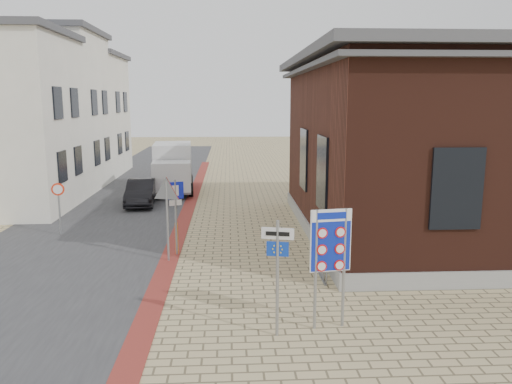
{
  "coord_description": "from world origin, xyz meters",
  "views": [
    {
      "loc": [
        -0.01,
        -11.71,
        5.1
      ],
      "look_at": [
        0.84,
        4.06,
        2.2
      ],
      "focal_mm": 35.0,
      "sensor_mm": 36.0,
      "label": 1
    }
  ],
  "objects_px": {
    "sedan": "(141,192)",
    "bollard": "(177,239)",
    "box_truck": "(173,167)",
    "parking_sign": "(176,204)",
    "border_sign": "(331,243)",
    "essen_sign": "(278,260)"
  },
  "relations": [
    {
      "from": "bollard",
      "to": "parking_sign",
      "type": "bearing_deg",
      "value": -90.0
    },
    {
      "from": "border_sign",
      "to": "bollard",
      "type": "height_order",
      "value": "border_sign"
    },
    {
      "from": "box_truck",
      "to": "border_sign",
      "type": "relative_size",
      "value": 1.92
    },
    {
      "from": "sedan",
      "to": "border_sign",
      "type": "distance_m",
      "value": 15.56
    },
    {
      "from": "box_truck",
      "to": "parking_sign",
      "type": "xyz_separation_m",
      "value": [
        1.41,
        -11.9,
        0.36
      ]
    },
    {
      "from": "border_sign",
      "to": "parking_sign",
      "type": "distance_m",
      "value": 6.92
    },
    {
      "from": "essen_sign",
      "to": "sedan",
      "type": "bearing_deg",
      "value": 123.82
    },
    {
      "from": "sedan",
      "to": "bollard",
      "type": "bearing_deg",
      "value": -76.86
    },
    {
      "from": "sedan",
      "to": "parking_sign",
      "type": "relative_size",
      "value": 1.48
    },
    {
      "from": "box_truck",
      "to": "parking_sign",
      "type": "bearing_deg",
      "value": -87.8
    },
    {
      "from": "parking_sign",
      "to": "bollard",
      "type": "bearing_deg",
      "value": 68.02
    },
    {
      "from": "box_truck",
      "to": "essen_sign",
      "type": "relative_size",
      "value": 2.04
    },
    {
      "from": "border_sign",
      "to": "sedan",
      "type": "bearing_deg",
      "value": 106.91
    },
    {
      "from": "essen_sign",
      "to": "border_sign",
      "type": "bearing_deg",
      "value": 29.16
    },
    {
      "from": "sedan",
      "to": "bollard",
      "type": "height_order",
      "value": "sedan"
    },
    {
      "from": "sedan",
      "to": "box_truck",
      "type": "relative_size",
      "value": 0.71
    },
    {
      "from": "sedan",
      "to": "bollard",
      "type": "xyz_separation_m",
      "value": [
        2.6,
        -8.35,
        -0.07
      ]
    },
    {
      "from": "box_truck",
      "to": "sedan",
      "type": "bearing_deg",
      "value": -113.25
    },
    {
      "from": "parking_sign",
      "to": "border_sign",
      "type": "bearing_deg",
      "value": -76.52
    },
    {
      "from": "sedan",
      "to": "border_sign",
      "type": "xyz_separation_m",
      "value": [
        6.61,
        -14.02,
        1.36
      ]
    },
    {
      "from": "sedan",
      "to": "box_truck",
      "type": "xyz_separation_m",
      "value": [
        1.19,
        3.51,
        0.77
      ]
    },
    {
      "from": "box_truck",
      "to": "bollard",
      "type": "height_order",
      "value": "box_truck"
    }
  ]
}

